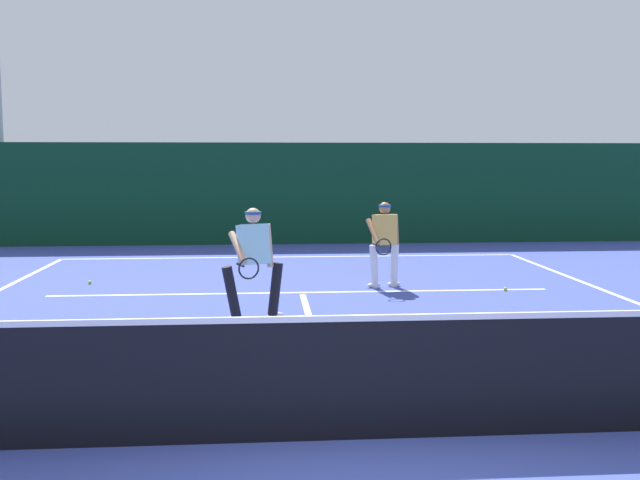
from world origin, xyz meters
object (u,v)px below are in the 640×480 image
tennis_ball (90,282)px  tennis_ball_extra (506,289)px  player_far (384,241)px  player_near (253,259)px

tennis_ball → tennis_ball_extra: bearing=-9.7°
player_far → tennis_ball_extra: player_far is taller
tennis_ball_extra → tennis_ball: bearing=170.3°
player_near → player_far: bearing=-152.9°
player_near → player_far: 3.41m
player_far → tennis_ball: (-5.32, 0.75, -0.80)m
tennis_ball → tennis_ball_extra: same height
player_far → tennis_ball_extra: 2.26m
player_near → tennis_ball: bearing=-67.9°
tennis_ball → tennis_ball_extra: size_ratio=1.00×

